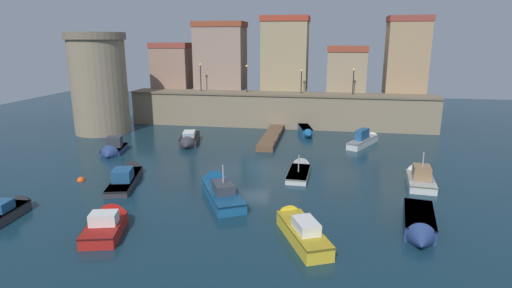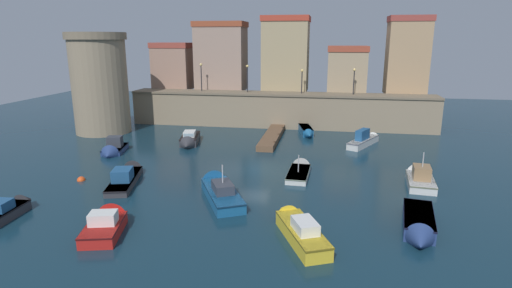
% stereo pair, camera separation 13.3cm
% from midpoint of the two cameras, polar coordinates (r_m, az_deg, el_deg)
% --- Properties ---
extents(ground_plane, '(96.39, 96.39, 0.00)m').
position_cam_midpoint_polar(ground_plane, '(34.78, -0.36, -3.46)').
color(ground_plane, '#112D3D').
extents(quay_wall, '(37.46, 3.63, 4.23)m').
position_cam_midpoint_polar(quay_wall, '(51.37, 3.16, 4.78)').
color(quay_wall, gray).
rests_on(quay_wall, ground).
extents(old_town_backdrop, '(35.42, 5.47, 9.53)m').
position_cam_midpoint_polar(old_town_backdrop, '(54.60, 3.83, 11.79)').
color(old_town_backdrop, '#9D7765').
rests_on(old_town_backdrop, ground).
extents(fortress_tower, '(6.71, 6.71, 11.40)m').
position_cam_midpoint_polar(fortress_tower, '(50.88, -21.02, 7.90)').
color(fortress_tower, gray).
rests_on(fortress_tower, ground).
extents(pier_dock, '(1.69, 10.74, 0.70)m').
position_cam_midpoint_polar(pier_dock, '(44.88, 2.11, 1.01)').
color(pier_dock, brown).
rests_on(pier_dock, ground).
extents(quay_lamp_0, '(0.32, 0.32, 3.48)m').
position_cam_midpoint_polar(quay_lamp_0, '(52.93, -7.78, 9.77)').
color(quay_lamp_0, black).
rests_on(quay_lamp_0, quay_wall).
extents(quay_lamp_1, '(0.32, 0.32, 3.36)m').
position_cam_midpoint_polar(quay_lamp_1, '(51.46, -1.36, 9.69)').
color(quay_lamp_1, black).
rests_on(quay_lamp_1, quay_wall).
extents(quay_lamp_2, '(0.32, 0.32, 2.91)m').
position_cam_midpoint_polar(quay_lamp_2, '(50.61, 6.25, 9.24)').
color(quay_lamp_2, black).
rests_on(quay_lamp_2, quay_wall).
extents(quay_lamp_3, '(0.32, 0.32, 3.09)m').
position_cam_midpoint_polar(quay_lamp_3, '(50.58, 13.32, 9.06)').
color(quay_lamp_3, black).
rests_on(quay_lamp_3, quay_wall).
extents(moored_boat_0, '(3.33, 7.38, 1.86)m').
position_cam_midpoint_polar(moored_boat_0, '(33.53, -17.52, -4.15)').
color(moored_boat_0, '#333338').
rests_on(moored_boat_0, ground).
extents(moored_boat_1, '(2.77, 5.86, 1.71)m').
position_cam_midpoint_polar(moored_boat_1, '(43.18, -9.40, 0.54)').
color(moored_boat_1, '#333338').
rests_on(moored_boat_1, ground).
extents(moored_boat_2, '(3.91, 6.34, 1.71)m').
position_cam_midpoint_polar(moored_boat_2, '(23.43, 5.71, -11.35)').
color(moored_boat_2, gold).
rests_on(moored_boat_2, ground).
extents(moored_boat_3, '(2.50, 5.96, 1.56)m').
position_cam_midpoint_polar(moored_boat_3, '(25.30, 21.63, -10.50)').
color(moored_boat_3, navy).
rests_on(moored_boat_3, ground).
extents(moored_boat_4, '(4.89, 7.17, 3.12)m').
position_cam_midpoint_polar(moored_boat_4, '(29.12, -5.27, -6.20)').
color(moored_boat_4, '#195689').
rests_on(moored_boat_4, ground).
extents(moored_boat_5, '(1.75, 5.48, 2.36)m').
position_cam_midpoint_polar(moored_boat_5, '(33.97, 6.03, -3.55)').
color(moored_boat_5, silver).
rests_on(moored_boat_5, ground).
extents(moored_boat_6, '(2.31, 5.31, 3.22)m').
position_cam_midpoint_polar(moored_boat_6, '(33.89, 21.66, -4.20)').
color(moored_boat_6, silver).
rests_on(moored_boat_6, ground).
extents(moored_boat_7, '(4.17, 6.69, 1.96)m').
position_cam_midpoint_polar(moored_boat_7, '(44.26, 14.87, 0.66)').
color(moored_boat_7, silver).
rests_on(moored_boat_7, ground).
extents(moored_boat_8, '(2.85, 4.73, 1.87)m').
position_cam_midpoint_polar(moored_boat_8, '(25.45, -20.01, -10.22)').
color(moored_boat_8, red).
rests_on(moored_boat_8, ground).
extents(moored_boat_10, '(1.56, 4.46, 1.54)m').
position_cam_midpoint_polar(moored_boat_10, '(29.95, -31.13, -7.79)').
color(moored_boat_10, '#333338').
rests_on(moored_boat_10, ground).
extents(moored_boat_11, '(2.23, 5.39, 1.11)m').
position_cam_midpoint_polar(moored_boat_11, '(47.45, 6.87, 1.83)').
color(moored_boat_11, '#195689').
rests_on(moored_boat_11, ground).
extents(moored_boat_12, '(2.71, 4.71, 2.10)m').
position_cam_midpoint_polar(moored_boat_12, '(41.53, -19.40, -0.76)').
color(moored_boat_12, navy).
rests_on(moored_boat_12, ground).
extents(mooring_buoy_0, '(0.63, 0.63, 0.63)m').
position_cam_midpoint_polar(mooring_buoy_0, '(34.72, -23.21, -4.70)').
color(mooring_buoy_0, '#EA4C19').
rests_on(mooring_buoy_0, ground).
extents(mooring_buoy_1, '(0.69, 0.69, 0.69)m').
position_cam_midpoint_polar(mooring_buoy_1, '(31.59, -7.09, -5.45)').
color(mooring_buoy_1, yellow).
rests_on(mooring_buoy_1, ground).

